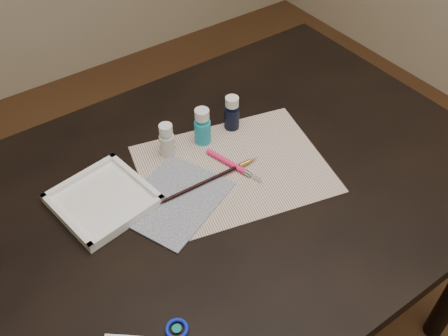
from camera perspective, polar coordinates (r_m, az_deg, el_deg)
table at (r=1.45m, az=-0.00°, el=-12.04°), size 1.30×0.90×0.75m
paper at (r=1.18m, az=1.09°, el=-0.06°), size 0.50×0.42×0.00m
canvas at (r=1.12m, az=-5.71°, el=-3.61°), size 0.28×0.26×0.00m
paint_bottle_white at (r=1.20m, az=-6.55°, el=3.20°), size 0.04×0.04×0.09m
paint_bottle_cyan at (r=1.22m, az=-2.48°, el=4.78°), size 0.05×0.05×0.10m
paint_bottle_navy at (r=1.27m, az=0.90°, el=6.31°), size 0.05×0.05×0.09m
paintbrush at (r=1.14m, az=-2.73°, el=-1.84°), size 0.33×0.02×0.01m
craft_knife at (r=1.18m, az=1.27°, el=0.20°), size 0.06×0.17×0.01m
palette_tray at (r=1.13m, az=-13.66°, el=-3.50°), size 0.22×0.22×0.02m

